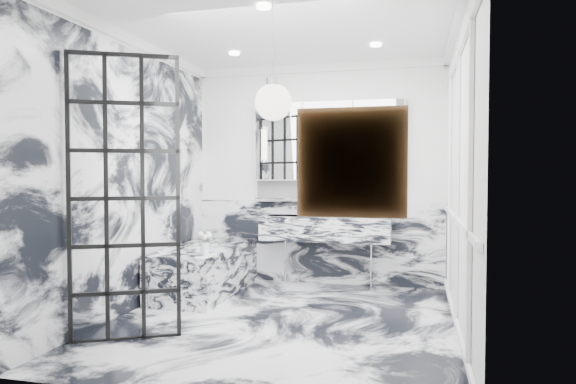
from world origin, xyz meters
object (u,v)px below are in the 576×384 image
(crittall_door, at_px, (125,198))
(mirror_cabinet, at_px, (328,141))
(bathtub, at_px, (205,270))
(trough_sink, at_px, (326,228))

(crittall_door, xyz_separation_m, mirror_cabinet, (1.30, 2.57, 0.62))
(mirror_cabinet, distance_m, bathtub, 2.20)
(crittall_door, height_order, trough_sink, crittall_door)
(crittall_door, distance_m, mirror_cabinet, 2.95)
(crittall_door, bearing_deg, bathtub, 63.53)
(crittall_door, height_order, bathtub, crittall_door)
(crittall_door, relative_size, bathtub, 1.45)
(mirror_cabinet, bearing_deg, crittall_door, -116.79)
(bathtub, bearing_deg, crittall_door, -89.15)
(crittall_door, height_order, mirror_cabinet, crittall_door)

